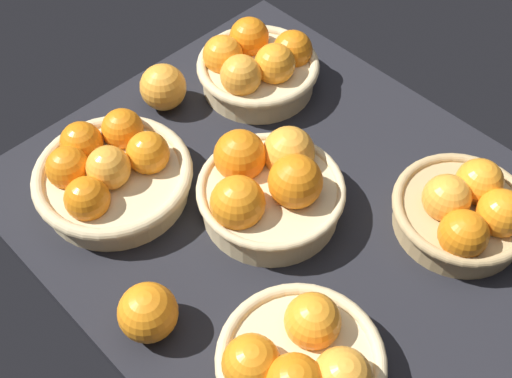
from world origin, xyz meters
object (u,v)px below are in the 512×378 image
(basket_far_left, at_px, (300,363))
(loose_orange_side_gap, at_px, (148,313))
(basket_near_left, at_px, (465,211))
(basket_far_right, at_px, (110,173))
(basket_center, at_px, (269,187))
(loose_orange_back_gap, at_px, (163,87))
(basket_near_right, at_px, (257,66))

(basket_far_left, distance_m, loose_orange_side_gap, 0.21)
(basket_far_left, bearing_deg, basket_near_left, -91.48)
(basket_far_left, height_order, basket_far_right, same)
(basket_center, bearing_deg, basket_far_right, 37.61)
(basket_far_right, distance_m, loose_orange_back_gap, 0.21)
(basket_far_left, xyz_separation_m, basket_center, (0.23, -0.17, 0.01))
(basket_far_left, xyz_separation_m, loose_orange_back_gap, (0.52, -0.20, -0.00))
(basket_near_right, xyz_separation_m, basket_center, (-0.22, 0.19, 0.00))
(basket_near_left, distance_m, basket_far_right, 0.55)
(basket_far_right, height_order, loose_orange_side_gap, basket_far_right)
(basket_near_right, distance_m, basket_center, 0.29)
(basket_near_right, xyz_separation_m, basket_far_left, (-0.44, 0.36, -0.00))
(basket_far_right, relative_size, loose_orange_side_gap, 3.07)
(basket_center, relative_size, loose_orange_back_gap, 2.76)
(basket_near_left, distance_m, loose_orange_side_gap, 0.49)
(basket_center, height_order, loose_orange_side_gap, basket_center)
(basket_near_left, bearing_deg, basket_far_right, 37.65)
(basket_far_left, bearing_deg, basket_far_right, -2.14)
(basket_far_right, distance_m, loose_orange_side_gap, 0.26)
(basket_near_right, relative_size, basket_far_right, 0.88)
(basket_far_left, distance_m, loose_orange_back_gap, 0.56)
(basket_far_right, distance_m, basket_center, 0.25)
(basket_near_right, height_order, basket_center, basket_center)
(basket_near_right, height_order, basket_far_right, basket_near_right)
(loose_orange_back_gap, distance_m, loose_orange_side_gap, 0.44)
(basket_near_left, distance_m, basket_center, 0.30)
(basket_far_right, xyz_separation_m, basket_center, (-0.20, -0.15, 0.01))
(basket_near_left, xyz_separation_m, basket_center, (0.24, 0.18, 0.01))
(loose_orange_back_gap, bearing_deg, basket_far_right, 117.37)
(basket_far_right, bearing_deg, basket_near_right, -87.31)
(loose_orange_side_gap, bearing_deg, basket_near_right, -61.01)
(basket_center, bearing_deg, loose_orange_back_gap, -6.14)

